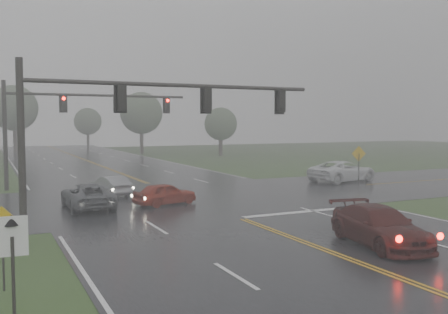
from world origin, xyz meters
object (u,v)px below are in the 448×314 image
sedan_red (165,205)px  signal_gantry_far (66,114)px  signal_gantry_near (125,115)px  pickup_white (343,182)px  sedan_silver (111,196)px  sedan_maroon (379,246)px  car_grey (88,209)px

sedan_red → signal_gantry_far: size_ratio=0.28×
signal_gantry_near → pickup_white: bearing=28.3°
sedan_silver → signal_gantry_near: signal_gantry_near is taller
signal_gantry_near → sedan_silver: bearing=80.4°
sedan_maroon → sedan_red: sedan_maroon is taller
sedan_silver → signal_gantry_far: signal_gantry_far is taller
sedan_red → pickup_white: 17.46m
pickup_white → signal_gantry_near: 24.19m
signal_gantry_near → signal_gantry_far: bearing=89.9°
pickup_white → signal_gantry_far: signal_gantry_far is taller
signal_gantry_near → sedan_maroon: bearing=-36.8°
sedan_red → car_grey: bearing=66.1°
sedan_maroon → signal_gantry_near: 11.75m
car_grey → sedan_maroon: bearing=122.6°
sedan_red → sedan_silver: size_ratio=0.98×
sedan_maroon → signal_gantry_far: signal_gantry_far is taller
pickup_white → signal_gantry_near: size_ratio=0.45×
sedan_silver → pickup_white: (18.85, -0.48, 0.00)m
sedan_red → signal_gantry_far: signal_gantry_far is taller
sedan_silver → signal_gantry_near: bearing=68.4°
sedan_red → car_grey: size_ratio=0.75×
pickup_white → sedan_red: bearing=94.4°
car_grey → signal_gantry_far: bearing=-92.6°
sedan_maroon → signal_gantry_near: size_ratio=0.39×
sedan_maroon → pickup_white: size_ratio=0.86×
sedan_red → sedan_silver: 5.55m
sedan_maroon → sedan_silver: size_ratio=1.34×
sedan_maroon → sedan_red: bearing=119.8°
car_grey → pickup_white: size_ratio=0.84×
car_grey → sedan_red: bearing=170.9°
sedan_maroon → car_grey: sedan_maroon is taller
signal_gantry_far → sedan_maroon: bearing=-70.5°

